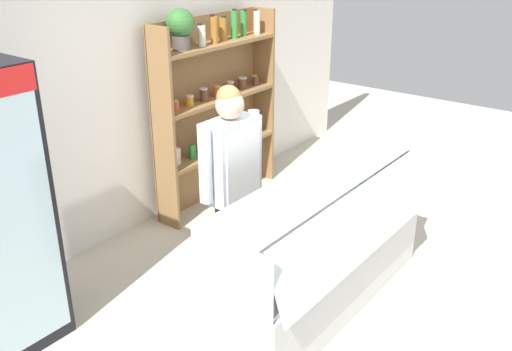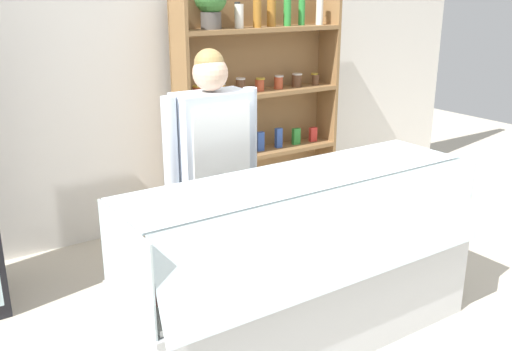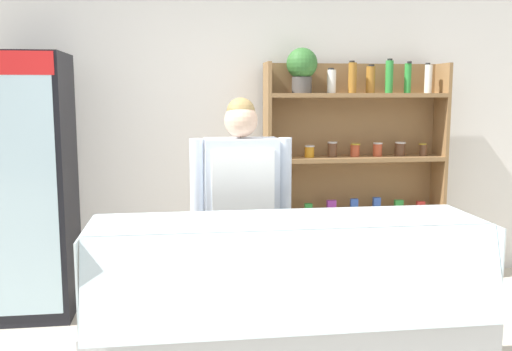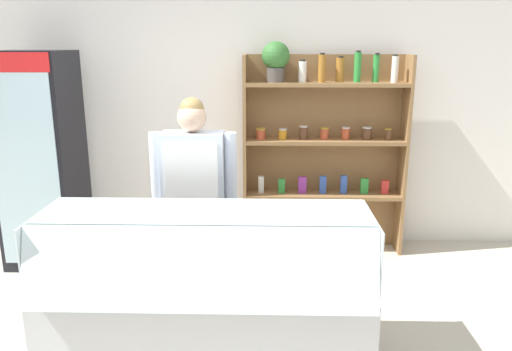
% 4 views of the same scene
% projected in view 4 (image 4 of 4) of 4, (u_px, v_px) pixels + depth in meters
% --- Properties ---
extents(back_wall, '(6.80, 0.10, 2.70)m').
position_uv_depth(back_wall, '(245.00, 112.00, 5.01)').
color(back_wall, white).
rests_on(back_wall, ground).
extents(drinks_fridge, '(0.64, 0.63, 1.96)m').
position_uv_depth(drinks_fridge, '(41.00, 160.00, 4.57)').
color(drinks_fridge, black).
rests_on(drinks_fridge, ground).
extents(shelving_unit, '(1.55, 0.29, 2.04)m').
position_uv_depth(shelving_unit, '(319.00, 137.00, 4.80)').
color(shelving_unit, olive).
rests_on(shelving_unit, ground).
extents(deli_display_case, '(2.08, 0.73, 1.01)m').
position_uv_depth(deli_display_case, '(207.00, 314.00, 3.24)').
color(deli_display_case, silver).
rests_on(deli_display_case, ground).
extents(shop_clerk, '(0.65, 0.25, 1.64)m').
position_uv_depth(shop_clerk, '(194.00, 186.00, 3.77)').
color(shop_clerk, '#2D2D38').
rests_on(shop_clerk, ground).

